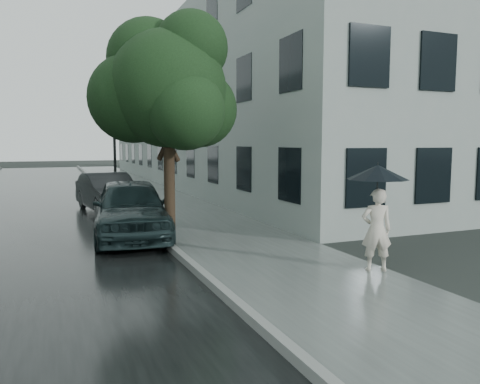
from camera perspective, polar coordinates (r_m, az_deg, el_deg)
name	(u,v)px	position (r m, az deg, el deg)	size (l,w,h in m)	color
ground	(274,267)	(9.52, 4.16, -9.09)	(120.00, 120.00, 0.00)	black
sidewalk	(159,199)	(20.84, -9.91, -0.87)	(3.50, 60.00, 0.01)	slate
kerb_near	(116,200)	(20.54, -14.89, -0.89)	(0.15, 60.00, 0.15)	slate
asphalt_road	(26,205)	(20.42, -24.68, -1.49)	(6.85, 60.00, 0.00)	black
building_near	(215,110)	(29.40, -3.08, 9.97)	(7.02, 36.00, 9.00)	gray
pedestrian	(376,230)	(9.41, 16.30, -4.44)	(0.59, 0.38, 1.61)	beige
umbrella	(378,172)	(9.30, 16.45, 2.32)	(1.56, 1.56, 1.17)	black
street_tree	(167,88)	(11.82, -8.91, 12.47)	(3.72, 3.38, 5.64)	#332619
lamp_post	(111,127)	(21.37, -15.50, 7.62)	(0.84, 0.38, 5.53)	black
car_near	(131,208)	(12.47, -13.20, -1.94)	(1.84, 4.58, 1.56)	black
car_far	(108,192)	(17.49, -15.77, -0.03)	(1.47, 4.22, 1.39)	black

